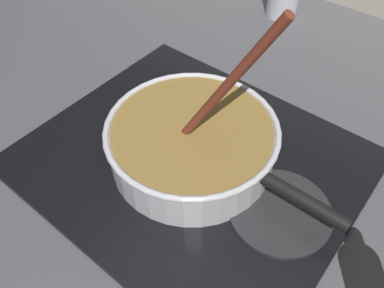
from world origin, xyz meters
name	(u,v)px	position (x,y,z in m)	size (l,w,h in m)	color
ground	(186,210)	(0.00, 0.00, -0.02)	(2.40, 1.60, 0.04)	#4C4C51
hob_plate	(192,160)	(-0.05, 0.07, 0.01)	(0.56, 0.48, 0.01)	black
burner_ring	(192,157)	(-0.05, 0.07, 0.02)	(0.19, 0.19, 0.01)	#592D0C
spare_burner	(280,211)	(0.13, 0.07, 0.01)	(0.16, 0.16, 0.01)	#262628
cooking_pan	(193,142)	(-0.05, 0.07, 0.06)	(0.42, 0.29, 0.32)	silver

